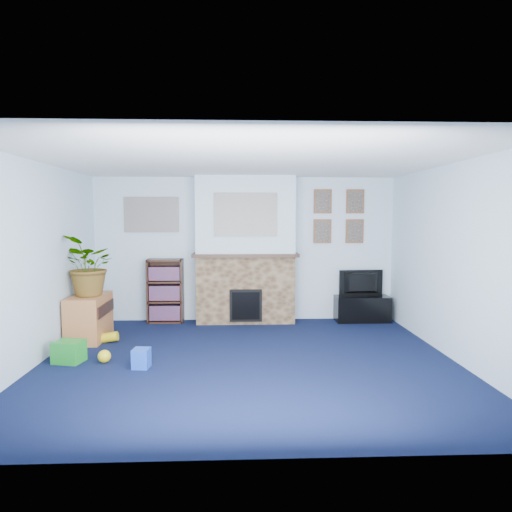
{
  "coord_description": "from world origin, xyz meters",
  "views": [
    {
      "loc": [
        -0.13,
        -5.4,
        1.75
      ],
      "look_at": [
        0.12,
        0.77,
        1.21
      ],
      "focal_mm": 32.0,
      "sensor_mm": 36.0,
      "label": 1
    }
  ],
  "objects_px": {
    "tv_stand": "(362,308)",
    "television": "(362,283)",
    "sideboard": "(89,315)",
    "bookshelf": "(166,292)"
  },
  "relations": [
    {
      "from": "bookshelf",
      "to": "sideboard",
      "type": "height_order",
      "value": "bookshelf"
    },
    {
      "from": "television",
      "to": "bookshelf",
      "type": "xyz_separation_m",
      "value": [
        -3.27,
        0.06,
        -0.14
      ]
    },
    {
      "from": "tv_stand",
      "to": "sideboard",
      "type": "height_order",
      "value": "sideboard"
    },
    {
      "from": "tv_stand",
      "to": "television",
      "type": "relative_size",
      "value": 1.19
    },
    {
      "from": "sideboard",
      "to": "bookshelf",
      "type": "bearing_deg",
      "value": 48.75
    },
    {
      "from": "tv_stand",
      "to": "sideboard",
      "type": "distance_m",
      "value": 4.3
    },
    {
      "from": "television",
      "to": "sideboard",
      "type": "height_order",
      "value": "television"
    },
    {
      "from": "tv_stand",
      "to": "sideboard",
      "type": "relative_size",
      "value": 1.09
    },
    {
      "from": "bookshelf",
      "to": "television",
      "type": "bearing_deg",
      "value": -0.99
    },
    {
      "from": "sideboard",
      "to": "television",
      "type": "bearing_deg",
      "value": 13.28
    }
  ]
}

